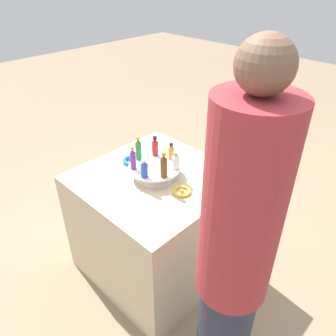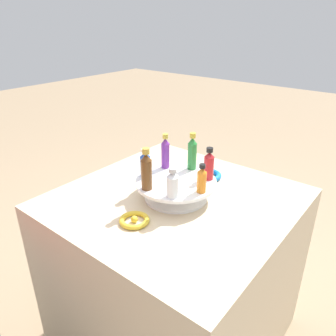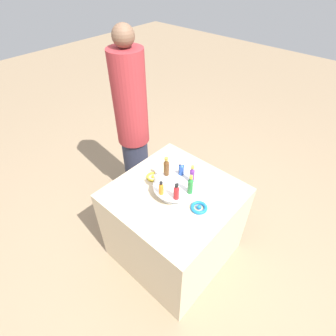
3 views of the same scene
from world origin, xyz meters
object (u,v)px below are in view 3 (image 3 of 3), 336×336
at_px(bottle_purple, 192,175).
at_px(person_figure, 133,126).
at_px(bottle_clear, 157,178).
at_px(bottle_blue, 181,169).
at_px(bottle_red, 176,192).
at_px(bottle_green, 190,185).
at_px(bottle_brown, 166,167).
at_px(display_stand, 175,188).
at_px(ribbon_bow_blue, 199,208).
at_px(ribbon_bow_gold, 153,177).
at_px(bottle_orange, 161,188).

bearing_deg(bottle_purple, person_figure, -102.77).
bearing_deg(bottle_clear, bottle_blue, 160.60).
bearing_deg(bottle_blue, bottle_purple, 83.46).
bearing_deg(bottle_red, bottle_green, 160.60).
relative_size(bottle_brown, person_figure, 0.09).
height_order(display_stand, bottle_purple, bottle_purple).
distance_m(bottle_clear, bottle_red, 0.19).
distance_m(bottle_red, bottle_blue, 0.23).
bearing_deg(bottle_clear, bottle_purple, 134.89).
bearing_deg(bottle_blue, display_stand, 19.17).
height_order(bottle_purple, ribbon_bow_blue, bottle_purple).
xyz_separation_m(bottle_brown, ribbon_bow_blue, (0.05, 0.33, -0.13)).
distance_m(bottle_clear, ribbon_bow_gold, 0.17).
bearing_deg(bottle_brown, ribbon_bow_blue, 81.98).
bearing_deg(ribbon_bow_blue, bottle_clear, -79.76).
height_order(bottle_green, bottle_purple, bottle_green).
height_order(bottle_purple, bottle_brown, bottle_brown).
distance_m(bottle_red, bottle_purple, 0.19).
height_order(bottle_purple, bottle_blue, bottle_purple).
bearing_deg(bottle_red, bottle_brown, -122.25).
bearing_deg(bottle_green, display_stand, -83.68).
bearing_deg(bottle_clear, bottle_brown, -173.68).
xyz_separation_m(bottle_red, bottle_purple, (-0.19, -0.02, 0.01)).
xyz_separation_m(display_stand, bottle_purple, (-0.10, 0.06, 0.09)).
bearing_deg(bottle_purple, bottle_red, 6.32).
relative_size(bottle_purple, ribbon_bow_blue, 1.26).
bearing_deg(bottle_clear, display_stand, 122.03).
distance_m(bottle_red, person_figure, 0.89).
height_order(bottle_orange, bottle_purple, bottle_purple).
bearing_deg(bottle_blue, bottle_clear, -19.40).
relative_size(display_stand, bottle_brown, 1.97).
bearing_deg(bottle_blue, bottle_green, 57.75).
distance_m(bottle_red, bottle_green, 0.10).
distance_m(bottle_clear, bottle_orange, 0.10).
relative_size(bottle_clear, bottle_green, 0.71).
distance_m(bottle_green, ribbon_bow_blue, 0.16).
distance_m(display_stand, person_figure, 0.78).
height_order(display_stand, ribbon_bow_blue, display_stand).
relative_size(display_stand, bottle_purple, 2.13).
relative_size(display_stand, bottle_blue, 2.77).
relative_size(bottle_orange, bottle_purple, 0.74).
relative_size(bottle_purple, person_figure, 0.09).
height_order(bottle_blue, person_figure, person_figure).
xyz_separation_m(bottle_red, person_figure, (-0.37, -0.81, -0.03)).
height_order(ribbon_bow_blue, person_figure, person_figure).
bearing_deg(bottle_blue, bottle_red, 32.03).
bearing_deg(bottle_red, person_figure, -114.23).
xyz_separation_m(bottle_clear, ribbon_bow_gold, (-0.07, -0.11, -0.11)).
xyz_separation_m(bottle_brown, person_figure, (-0.24, -0.62, -0.04)).
bearing_deg(bottle_green, bottle_clear, -70.83).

